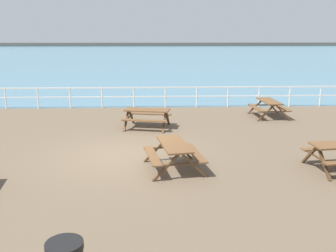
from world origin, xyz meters
name	(u,v)px	position (x,y,z in m)	size (l,w,h in m)	color
ground_plane	(123,158)	(0.00, 0.00, -0.10)	(30.00, 24.00, 0.20)	brown
sea_band	(147,55)	(0.00, 52.75, 0.00)	(142.00, 90.00, 0.01)	teal
distant_shoreline	(149,46)	(0.00, 95.75, 0.00)	(142.00, 6.00, 1.80)	#4C4C47
seaward_railing	(134,94)	(0.00, 7.75, 0.74)	(23.07, 0.07, 1.08)	white
picnic_table_near_left	(147,114)	(0.75, 3.50, 0.58)	(2.07, 1.85, 0.80)	brown
picnic_table_far_left	(269,105)	(6.36, 5.29, 0.58)	(1.59, 1.84, 0.80)	brown
picnic_table_seaward	(174,150)	(1.59, -1.33, 0.58)	(1.79, 2.02, 0.80)	brown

